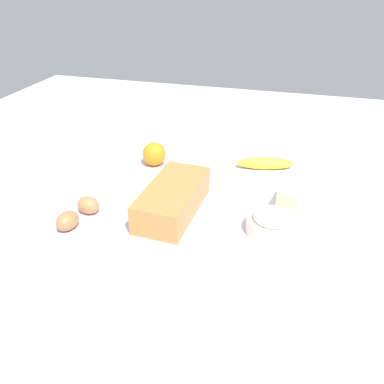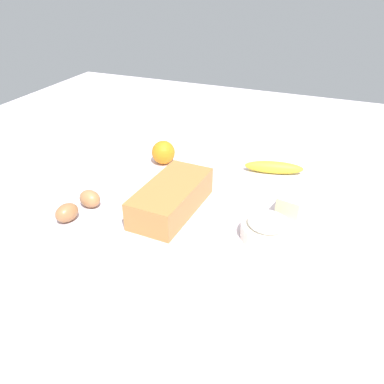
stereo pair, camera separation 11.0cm
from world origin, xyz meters
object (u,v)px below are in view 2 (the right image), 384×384
(flour_bowl, at_px, (267,228))
(egg_beside_bowl, at_px, (90,199))
(banana, at_px, (274,167))
(orange_fruit, at_px, (163,152))
(egg_near_butter, at_px, (67,213))
(loaf_pan, at_px, (171,197))
(butter_block, at_px, (293,204))

(flour_bowl, height_order, egg_beside_bowl, flour_bowl)
(banana, height_order, orange_fruit, orange_fruit)
(egg_near_butter, relative_size, egg_beside_bowl, 1.03)
(loaf_pan, height_order, banana, loaf_pan)
(flour_bowl, bearing_deg, egg_beside_bowl, -84.84)
(loaf_pan, bearing_deg, flour_bowl, 87.64)
(egg_near_butter, bearing_deg, orange_fruit, 168.11)
(flour_bowl, distance_m, egg_near_butter, 0.53)
(loaf_pan, relative_size, egg_beside_bowl, 4.43)
(flour_bowl, bearing_deg, loaf_pan, -95.36)
(flour_bowl, relative_size, butter_block, 1.44)
(loaf_pan, height_order, flour_bowl, loaf_pan)
(banana, distance_m, butter_block, 0.24)
(egg_beside_bowl, bearing_deg, butter_block, 108.41)
(orange_fruit, distance_m, egg_beside_bowl, 0.34)
(orange_fruit, distance_m, egg_near_butter, 0.42)
(egg_near_butter, xyz_separation_m, egg_beside_bowl, (-0.08, 0.02, 0.00))
(flour_bowl, xyz_separation_m, egg_near_butter, (0.13, -0.51, -0.00))
(orange_fruit, relative_size, egg_near_butter, 1.20)
(banana, xyz_separation_m, orange_fruit, (0.07, -0.37, 0.02))
(butter_block, relative_size, egg_beside_bowl, 1.39)
(flour_bowl, distance_m, orange_fruit, 0.51)
(orange_fruit, bearing_deg, flour_bowl, 56.11)
(banana, height_order, egg_beside_bowl, egg_beside_bowl)
(orange_fruit, xyz_separation_m, egg_near_butter, (0.41, -0.09, -0.02))
(butter_block, xyz_separation_m, egg_beside_bowl, (0.18, -0.54, -0.01))
(egg_beside_bowl, bearing_deg, loaf_pan, 107.62)
(loaf_pan, xyz_separation_m, orange_fruit, (-0.26, -0.15, -0.00))
(egg_near_butter, bearing_deg, butter_block, 115.37)
(loaf_pan, distance_m, flour_bowl, 0.27)
(loaf_pan, relative_size, orange_fruit, 3.59)
(banana, bearing_deg, egg_near_butter, -43.24)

